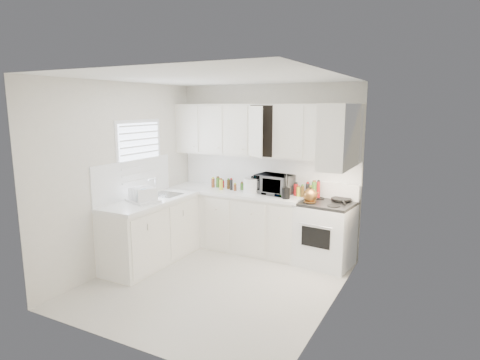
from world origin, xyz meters
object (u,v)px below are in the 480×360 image
Objects in this scene: tea_kettle at (310,194)px; rice_cooker at (252,184)px; utensil_crock at (286,186)px; microwave at (274,182)px; dish_rack at (143,194)px; stove at (325,225)px.

tea_kettle is 0.95× the size of rice_cooker.
tea_kettle is 0.66× the size of utensil_crock.
microwave is 1.95m from dish_rack.
stove is 0.78m from utensil_crock.
rice_cooker is 1.66m from dish_rack.
microwave reaches higher than tea_kettle.
utensil_crock is (0.62, -0.15, 0.06)m from rice_cooker.
utensil_crock is at bearing -159.84° from stove.
stove reaches higher than tea_kettle.
dish_rack reaches higher than stove.
tea_kettle is at bearing -12.52° from microwave.
dish_rack is (-1.69, -1.12, -0.07)m from utensil_crock.
microwave is at bearing 164.16° from tea_kettle.
rice_cooker is (-0.34, -0.07, -0.05)m from microwave.
utensil_crock is (0.28, -0.22, 0.00)m from microwave.
dish_rack is (-1.41, -1.34, -0.06)m from microwave.
tea_kettle is 0.70m from microwave.
stove is 0.52m from tea_kettle.
dish_rack is at bearing -128.44° from microwave.
tea_kettle is at bearing -3.51° from utensil_crock.
stove is at bearing 46.46° from tea_kettle.
rice_cooker is 0.64m from utensil_crock.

